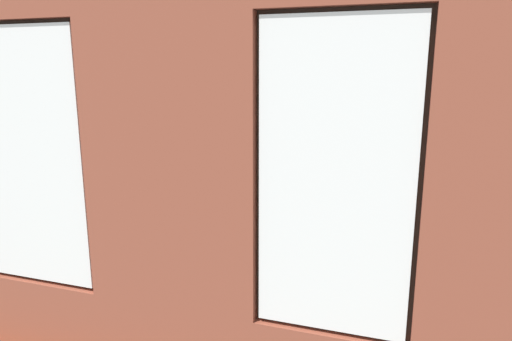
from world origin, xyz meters
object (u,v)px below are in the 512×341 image
(table_plant_small, at_px, (274,202))
(tv_flatscreen, at_px, (75,161))
(potted_plant_corner_near_left, at_px, (488,172))
(potted_plant_foreground_right, at_px, (171,155))
(media_console, at_px, (79,208))
(candle_jar, at_px, (246,209))
(potted_plant_by_left_couch, at_px, (453,211))
(potted_plant_near_tv, at_px, (57,213))
(remote_gray, at_px, (229,206))
(potted_plant_between_couches, at_px, (401,305))
(remote_black, at_px, (205,209))
(couch_by_window, at_px, (215,296))
(couch_left, at_px, (506,257))
(cup_ceramic, at_px, (240,207))
(potted_plant_mid_room_small, at_px, (381,199))
(potted_plant_beside_window_right, at_px, (73,252))
(coffee_table, at_px, (240,214))
(papasan_chair, at_px, (313,178))

(table_plant_small, bearing_deg, tv_flatscreen, 5.19)
(potted_plant_corner_near_left, xyz_separation_m, potted_plant_foreground_right, (5.26, 0.05, -0.04))
(tv_flatscreen, distance_m, potted_plant_foreground_right, 2.20)
(media_console, bearing_deg, tv_flatscreen, -90.00)
(candle_jar, height_order, potted_plant_by_left_couch, candle_jar)
(table_plant_small, height_order, potted_plant_near_tv, potted_plant_near_tv)
(remote_gray, relative_size, potted_plant_near_tv, 0.19)
(remote_gray, bearing_deg, potted_plant_between_couches, 77.92)
(remote_black, height_order, potted_plant_near_tv, potted_plant_near_tv)
(couch_by_window, relative_size, couch_left, 1.16)
(potted_plant_corner_near_left, bearing_deg, potted_plant_between_couches, 74.04)
(cup_ceramic, bearing_deg, media_console, 3.19)
(couch_left, xyz_separation_m, potted_plant_mid_room_small, (1.33, -1.55, 0.07))
(couch_left, xyz_separation_m, media_console, (5.41, -0.20, -0.07))
(remote_gray, distance_m, potted_plant_foreground_right, 2.74)
(couch_by_window, distance_m, tv_flatscreen, 3.52)
(potted_plant_between_couches, height_order, potted_plant_beside_window_right, potted_plant_between_couches)
(cup_ceramic, distance_m, potted_plant_near_tv, 2.19)
(potted_plant_beside_window_right, bearing_deg, potted_plant_mid_room_small, -126.94)
(couch_by_window, relative_size, potted_plant_between_couches, 1.56)
(coffee_table, height_order, potted_plant_near_tv, potted_plant_near_tv)
(potted_plant_between_couches, height_order, potted_plant_by_left_couch, potted_plant_between_couches)
(couch_by_window, bearing_deg, potted_plant_mid_room_small, -109.95)
(media_console, height_order, potted_plant_by_left_couch, potted_plant_by_left_couch)
(remote_gray, relative_size, potted_plant_between_couches, 0.13)
(papasan_chair, distance_m, potted_plant_by_left_couch, 2.32)
(remote_gray, height_order, potted_plant_foreground_right, potted_plant_foreground_right)
(couch_by_window, height_order, potted_plant_corner_near_left, potted_plant_corner_near_left)
(cup_ceramic, height_order, papasan_chair, papasan_chair)
(tv_flatscreen, bearing_deg, table_plant_small, -174.81)
(couch_left, bearing_deg, table_plant_small, -103.84)
(remote_black, height_order, potted_plant_beside_window_right, potted_plant_beside_window_right)
(coffee_table, relative_size, table_plant_small, 7.06)
(remote_gray, bearing_deg, potted_plant_beside_window_right, 14.88)
(candle_jar, bearing_deg, potted_plant_corner_near_left, -144.26)
(cup_ceramic, bearing_deg, tv_flatscreen, 3.12)
(couch_by_window, xyz_separation_m, table_plant_small, (0.10, -2.13, 0.22))
(media_console, relative_size, potted_plant_foreground_right, 1.10)
(potted_plant_near_tv, bearing_deg, potted_plant_corner_near_left, -146.98)
(potted_plant_between_couches, relative_size, potted_plant_foreground_right, 1.25)
(couch_by_window, distance_m, media_console, 3.46)
(potted_plant_by_left_couch, bearing_deg, cup_ceramic, 20.67)
(couch_left, distance_m, remote_gray, 3.23)
(remote_black, bearing_deg, potted_plant_mid_room_small, 132.29)
(couch_by_window, height_order, potted_plant_between_couches, potted_plant_between_couches)
(couch_by_window, relative_size, papasan_chair, 2.00)
(remote_gray, bearing_deg, potted_plant_foreground_right, -104.46)
(couch_by_window, distance_m, remote_gray, 2.21)
(candle_jar, xyz_separation_m, table_plant_small, (-0.30, -0.23, 0.05))
(candle_jar, relative_size, tv_flatscreen, 0.11)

